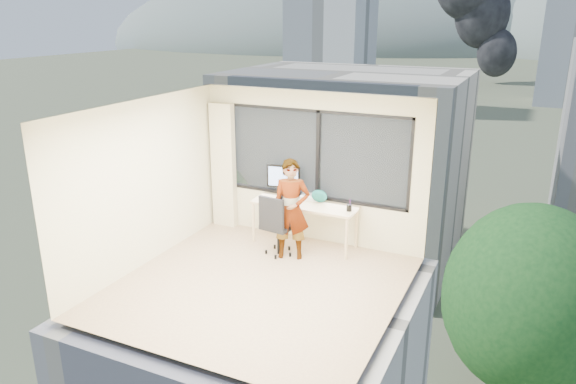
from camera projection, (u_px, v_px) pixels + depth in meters
The scene contains 23 objects.
floor at pixel (259, 285), 7.97m from camera, with size 4.00×4.00×0.01m, color tan.
ceiling at pixel (256, 109), 7.15m from camera, with size 4.00×4.00×0.01m, color white.
wall_front at pixel (170, 257), 5.84m from camera, with size 4.00×0.01×2.60m, color beige.
wall_left at pixel (143, 184), 8.37m from camera, with size 0.01×4.00×2.60m, color beige.
wall_right at pixel (399, 225), 6.75m from camera, with size 0.01×4.00×2.60m, color beige.
window_wall at pixel (316, 155), 9.19m from camera, with size 3.30×0.16×1.55m, color black, non-canonical shape.
curtain at pixel (223, 166), 9.92m from camera, with size 0.45×0.14×2.30m, color #F7EFC1.
desk at pixel (304, 224), 9.28m from camera, with size 1.80×0.60×0.75m, color beige.
chair at pixel (279, 224), 8.87m from camera, with size 0.54×0.54×1.06m, color black, non-canonical shape.
person at pixel (291, 210), 8.66m from camera, with size 0.60×0.39×1.64m, color #2D2D33.
monitor at pixel (283, 181), 9.36m from camera, with size 0.59×0.13×0.59m, color black, non-canonical shape.
game_console at pixel (310, 197), 9.38m from camera, with size 0.30×0.25×0.07m, color white.
laptop at pixel (286, 195), 9.24m from camera, with size 0.34×0.36×0.22m, color black, non-canonical shape.
cellphone at pixel (273, 201), 9.27m from camera, with size 0.10×0.04×0.01m, color black.
pen_cup at pixel (349, 208), 8.80m from camera, with size 0.09×0.09×0.11m, color black.
handbag at pixel (319, 196), 9.20m from camera, with size 0.28×0.14×0.22m, color #0B4546.
exterior_ground at pixel (525, 102), 115.50m from camera, with size 400.00×400.00×0.04m, color #515B3D.
near_bldg_a at pixel (345, 169), 39.58m from camera, with size 16.00×12.00×14.00m, color beige.
far_tower_a at pixel (331, 35), 103.77m from camera, with size 14.00×14.00×28.00m, color silver.
far_tower_d at pixel (318, 38), 162.09m from camera, with size 16.00×14.00×22.00m, color silver.
hill_a at pixel (332, 44), 335.90m from camera, with size 288.00×216.00×90.00m, color slate.
tree_a at pixel (206, 229), 36.47m from camera, with size 7.00×7.00×8.00m, color #18491B, non-canonical shape.
tree_b at pixel (525, 319), 24.80m from camera, with size 7.60×7.60×9.00m, color #18491B, non-canonical shape.
Camera 1 is at (3.42, -6.28, 3.80)m, focal length 33.83 mm.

